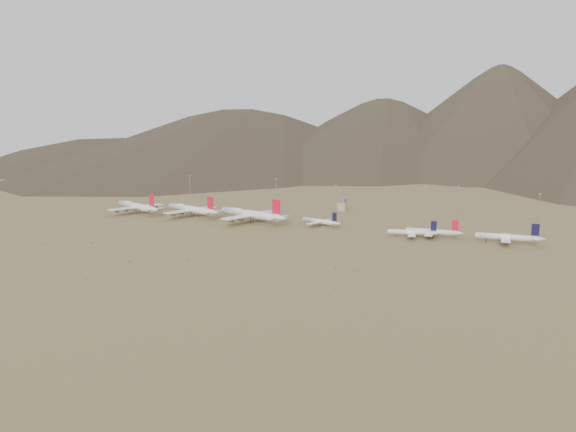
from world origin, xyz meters
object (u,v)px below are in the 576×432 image
at_px(narrowbody_a, 321,221).
at_px(narrowbody_b, 414,232).
at_px(widebody_west, 137,206).
at_px(control_tower, 342,205).
at_px(widebody_centre, 191,209).
at_px(widebody_east, 251,214).

distance_m(narrowbody_a, narrowbody_b, 78.30).
bearing_deg(widebody_west, control_tower, 50.29).
xyz_separation_m(widebody_centre, narrowbody_a, (119.79, 5.21, -2.78)).
xyz_separation_m(widebody_west, narrowbody_a, (174.38, 11.99, -2.79)).
bearing_deg(narrowbody_b, widebody_east, 164.60).
distance_m(widebody_west, widebody_east, 116.64).
bearing_deg(widebody_west, widebody_centre, 27.57).
bearing_deg(control_tower, widebody_centre, -141.44).
distance_m(widebody_east, narrowbody_a, 58.72).
distance_m(widebody_centre, narrowbody_a, 119.93).
bearing_deg(widebody_east, control_tower, 78.52).
height_order(widebody_centre, narrowbody_b, widebody_centre).
height_order(narrowbody_a, narrowbody_b, narrowbody_b).
bearing_deg(narrowbody_b, widebody_west, 165.77).
bearing_deg(widebody_centre, control_tower, 55.51).
xyz_separation_m(widebody_west, widebody_centre, (54.59, 6.77, -0.01)).
height_order(narrowbody_b, control_tower, narrowbody_b).
relative_size(narrowbody_a, narrowbody_b, 0.98).
bearing_deg(widebody_centre, narrowbody_b, 14.49).
distance_m(widebody_west, widebody_centre, 55.01).
height_order(widebody_east, narrowbody_a, widebody_east).
xyz_separation_m(widebody_east, narrowbody_b, (134.86, -3.66, -3.41)).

